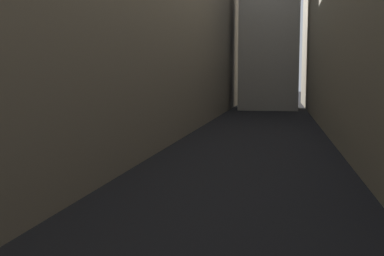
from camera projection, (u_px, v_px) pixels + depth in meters
ground_plane at (254, 141)px, 33.81m from camera, size 264.00×264.00×0.00m
building_block_left at (111, 14)px, 36.91m from camera, size 12.18×108.00×19.33m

